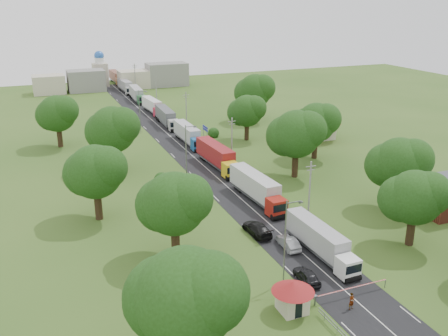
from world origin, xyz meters
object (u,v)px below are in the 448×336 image
info_sign (205,131)px  car_lane_front (307,276)px  guard_booth (293,293)px  truck_0 (320,240)px  boom_barrier (341,292)px  pedestrian_near (352,301)px  car_lane_mid (288,243)px

info_sign → car_lane_front: size_ratio=0.94×
guard_booth → truck_0: (8.92, 9.01, -0.16)m
info_sign → truck_0: size_ratio=0.30×
guard_booth → info_sign: 61.27m
truck_0 → car_lane_front: truck_0 is taller
boom_barrier → guard_booth: 5.98m
car_lane_front → pedestrian_near: (1.53, -6.26, 0.19)m
boom_barrier → info_sign: bearing=83.8°
guard_booth → car_lane_mid: (6.20, 12.00, -1.42)m
car_lane_mid → info_sign: bearing=-94.5°
guard_booth → car_lane_mid: guard_booth is taller
boom_barrier → car_lane_front: bearing=110.3°
info_sign → pedestrian_near: info_sign is taller
car_lane_front → car_lane_mid: (1.94, 7.73, 0.00)m
info_sign → car_lane_mid: size_ratio=0.90×
guard_booth → car_lane_front: bearing=45.1°
boom_barrier → car_lane_front: size_ratio=2.12×
pedestrian_near → info_sign: bearing=74.2°
guard_booth → pedestrian_near: size_ratio=2.36×
boom_barrier → truck_0: bearing=71.2°
boom_barrier → car_lane_front: (-1.58, 4.27, -0.15)m
info_sign → truck_0: bearing=-93.9°
truck_0 → car_lane_mid: truck_0 is taller
car_lane_mid → car_lane_front: bearing=78.8°
boom_barrier → guard_booth: size_ratio=2.10×
car_lane_front → guard_booth: bearing=48.6°
info_sign → pedestrian_near: (-6.61, -61.99, -2.07)m
info_sign → pedestrian_near: bearing=-96.1°
truck_0 → car_lane_front: 6.77m
guard_booth → truck_0: bearing=45.3°
guard_booth → info_sign: info_sign is taller
boom_barrier → truck_0: (3.08, 9.01, 1.11)m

